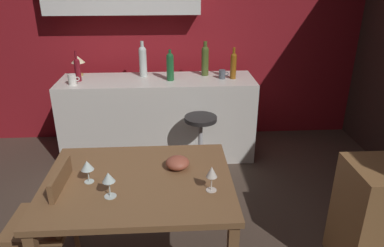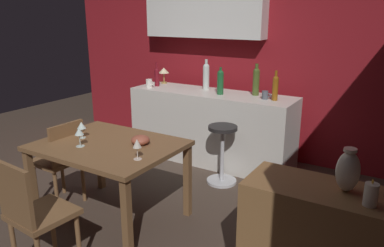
{
  "view_description": "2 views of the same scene",
  "coord_description": "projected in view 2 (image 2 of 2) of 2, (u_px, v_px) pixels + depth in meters",
  "views": [
    {
      "loc": [
        0.21,
        -2.23,
        2.0
      ],
      "look_at": [
        0.38,
        0.68,
        0.73
      ],
      "focal_mm": 33.6,
      "sensor_mm": 36.0,
      "label": 1
    },
    {
      "loc": [
        2.23,
        -2.49,
        1.84
      ],
      "look_at": [
        0.29,
        0.69,
        0.74
      ],
      "focal_mm": 35.0,
      "sensor_mm": 36.0,
      "label": 2
    }
  ],
  "objects": [
    {
      "name": "wall_kitchen_back",
      "position": [
        224.0,
        47.0,
        5.0
      ],
      "size": [
        5.2,
        0.33,
        2.6
      ],
      "color": "maroon",
      "rests_on": "ground_plane"
    },
    {
      "name": "dining_table",
      "position": [
        109.0,
        153.0,
        3.31
      ],
      "size": [
        1.22,
        0.94,
        0.74
      ],
      "color": "brown",
      "rests_on": "ground_plane"
    },
    {
      "name": "wine_bottle_ruby",
      "position": [
        157.0,
        76.0,
        4.99
      ],
      "size": [
        0.06,
        0.06,
        0.32
      ],
      "color": "maroon",
      "rests_on": "kitchen_counter"
    },
    {
      "name": "wine_glass_right",
      "position": [
        79.0,
        132.0,
        3.18
      ],
      "size": [
        0.08,
        0.08,
        0.17
      ],
      "color": "silver",
      "rests_on": "dining_table"
    },
    {
      "name": "cup_white",
      "position": [
        149.0,
        83.0,
        4.93
      ],
      "size": [
        0.12,
        0.08,
        0.11
      ],
      "color": "white",
      "rests_on": "kitchen_counter"
    },
    {
      "name": "wine_bottle_olive",
      "position": [
        256.0,
        80.0,
        4.42
      ],
      "size": [
        0.08,
        0.08,
        0.38
      ],
      "color": "#475623",
      "rests_on": "kitchen_counter"
    },
    {
      "name": "wine_glass_left",
      "position": [
        81.0,
        126.0,
        3.4
      ],
      "size": [
        0.08,
        0.08,
        0.15
      ],
      "color": "silver",
      "rests_on": "dining_table"
    },
    {
      "name": "counter_lamp",
      "position": [
        164.0,
        71.0,
        5.18
      ],
      "size": [
        0.15,
        0.15,
        0.22
      ],
      "color": "#A58447",
      "rests_on": "kitchen_counter"
    },
    {
      "name": "wine_bottle_amber",
      "position": [
        275.0,
        87.0,
        4.16
      ],
      "size": [
        0.06,
        0.06,
        0.34
      ],
      "color": "#8C5114",
      "rests_on": "kitchen_counter"
    },
    {
      "name": "pillar_candle_tall",
      "position": [
        371.0,
        195.0,
        2.05
      ],
      "size": [
        0.07,
        0.07,
        0.16
      ],
      "color": "white",
      "rests_on": "sideboard_cabinet"
    },
    {
      "name": "wine_glass_center",
      "position": [
        137.0,
        144.0,
        2.9
      ],
      "size": [
        0.07,
        0.07,
        0.17
      ],
      "color": "silver",
      "rests_on": "dining_table"
    },
    {
      "name": "wine_bottle_green",
      "position": [
        220.0,
        81.0,
        4.48
      ],
      "size": [
        0.08,
        0.08,
        0.33
      ],
      "color": "#1E592D",
      "rests_on": "kitchen_counter"
    },
    {
      "name": "chair_by_doorway",
      "position": [
        34.0,
        213.0,
        2.61
      ],
      "size": [
        0.43,
        0.43,
        0.9
      ],
      "color": "brown",
      "rests_on": "ground_plane"
    },
    {
      "name": "chair_near_window",
      "position": [
        61.0,
        159.0,
        3.61
      ],
      "size": [
        0.41,
        0.41,
        0.86
      ],
      "color": "brown",
      "rests_on": "ground_plane"
    },
    {
      "name": "fruit_bowl",
      "position": [
        140.0,
        140.0,
        3.25
      ],
      "size": [
        0.16,
        0.16,
        0.08
      ],
      "primitive_type": "ellipsoid",
      "color": "#9E4C38",
      "rests_on": "dining_table"
    },
    {
      "name": "wine_bottle_clear",
      "position": [
        206.0,
        75.0,
        4.76
      ],
      "size": [
        0.08,
        0.08,
        0.38
      ],
      "color": "silver",
      "rests_on": "kitchen_counter"
    },
    {
      "name": "cup_slate",
      "position": [
        265.0,
        95.0,
        4.25
      ],
      "size": [
        0.11,
        0.07,
        0.09
      ],
      "color": "#515660",
      "rests_on": "kitchen_counter"
    },
    {
      "name": "bar_stool",
      "position": [
        222.0,
        153.0,
        4.14
      ],
      "size": [
        0.34,
        0.34,
        0.66
      ],
      "color": "#262323",
      "rests_on": "ground_plane"
    },
    {
      "name": "kitchen_counter",
      "position": [
        211.0,
        127.0,
        4.76
      ],
      "size": [
        2.1,
        0.6,
        0.9
      ],
      "primitive_type": "cube",
      "color": "silver",
      "rests_on": "ground_plane"
    },
    {
      "name": "vase_ceramic_ivory",
      "position": [
        348.0,
        171.0,
        2.2
      ],
      "size": [
        0.14,
        0.14,
        0.27
      ],
      "color": "beige",
      "rests_on": "sideboard_cabinet"
    },
    {
      "name": "ground_plane",
      "position": [
        131.0,
        208.0,
        3.67
      ],
      "size": [
        9.0,
        9.0,
        0.0
      ],
      "primitive_type": "plane",
      "color": "#47382D"
    }
  ]
}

